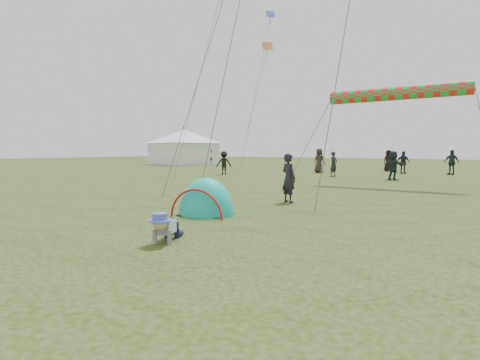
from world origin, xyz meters
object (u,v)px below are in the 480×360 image
Objects in this scene: standing_adult at (289,178)px; popup_tent at (206,215)px; event_marquee at (184,146)px; crawling_toddler at (165,226)px.

popup_tent is at bearing 101.02° from standing_adult.
popup_tent is 1.24× the size of standing_adult.
event_marquee reaches higher than standing_adult.
standing_adult reaches higher than popup_tent.
standing_adult reaches higher than crawling_toddler.
standing_adult is 32.53m from event_marquee.
popup_tent is at bearing 90.59° from crawling_toddler.
popup_tent reaches higher than crawling_toddler.
crawling_toddler is 37.11m from event_marquee.
crawling_toddler is 0.12× the size of event_marquee.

